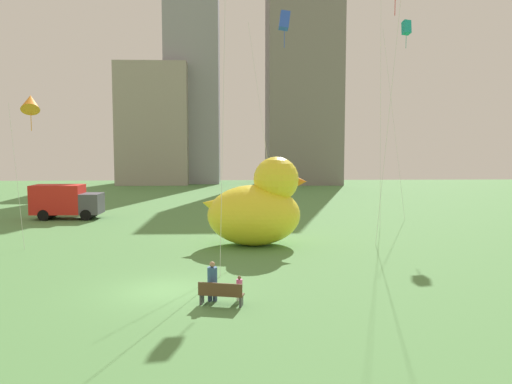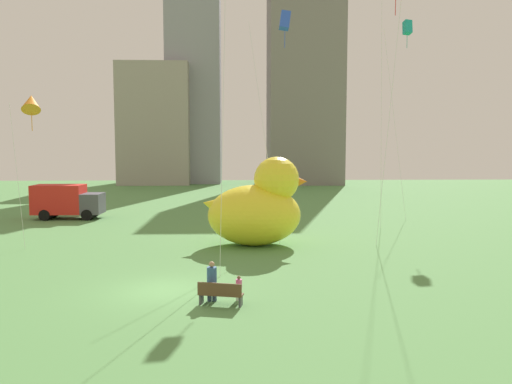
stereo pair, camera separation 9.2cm
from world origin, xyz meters
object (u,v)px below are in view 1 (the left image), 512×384
at_px(person_adult, 212,279).
at_px(person_child, 239,287).
at_px(kite_orange, 30,103).
at_px(park_bench, 221,293).
at_px(giant_inflatable_duck, 258,208).
at_px(box_truck, 66,202).
at_px(kite_teal, 406,29).
at_px(kite_blue, 284,22).

height_order(person_adult, person_child, person_adult).
bearing_deg(kite_orange, park_bench, -46.71).
bearing_deg(park_bench, kite_orange, 133.29).
height_order(person_child, giant_inflatable_duck, giant_inflatable_duck).
xyz_separation_m(box_truck, kite_orange, (1.87, -11.32, 7.21)).
distance_m(person_child, kite_teal, 31.29).
xyz_separation_m(park_bench, person_child, (0.71, 0.58, 0.07)).
height_order(box_truck, kite_teal, kite_teal).
relative_size(giant_inflatable_duck, kite_orange, 0.69).
height_order(person_child, kite_orange, kite_orange).
bearing_deg(kite_teal, kite_orange, -156.60).
height_order(kite_orange, kite_blue, kite_blue).
height_order(park_bench, kite_blue, kite_blue).
relative_size(person_adult, kite_orange, 0.17).
height_order(box_truck, kite_blue, kite_blue).
xyz_separation_m(person_adult, giant_inflatable_duck, (2.27, 11.24, 1.44)).
xyz_separation_m(person_child, kite_orange, (-12.41, 11.85, 8.10)).
xyz_separation_m(person_adult, kite_teal, (15.23, 23.37, 14.93)).
bearing_deg(person_adult, person_child, 0.43).
distance_m(park_bench, kite_teal, 32.08).
relative_size(park_bench, box_truck, 0.32).
height_order(park_bench, person_adult, person_adult).
distance_m(giant_inflatable_duck, kite_blue, 11.98).
relative_size(box_truck, kite_orange, 0.59).
height_order(person_adult, giant_inflatable_duck, giant_inflatable_duck).
bearing_deg(person_child, kite_teal, 58.74).
height_order(giant_inflatable_duck, kite_orange, kite_orange).
bearing_deg(person_adult, park_bench, -58.74).
xyz_separation_m(giant_inflatable_duck, box_truck, (-15.50, 11.93, -0.87)).
bearing_deg(kite_teal, kite_blue, -138.80).
distance_m(park_bench, box_truck, 27.36).
relative_size(person_adult, giant_inflatable_duck, 0.24).
xyz_separation_m(person_adult, box_truck, (-13.23, 23.17, 0.57)).
height_order(person_child, box_truck, box_truck).
distance_m(box_truck, kite_blue, 23.38).
xyz_separation_m(person_adult, person_child, (1.05, 0.01, -0.32)).
relative_size(person_child, kite_blue, 0.07).
height_order(giant_inflatable_duck, kite_blue, kite_blue).
bearing_deg(box_truck, kite_orange, -80.63).
bearing_deg(kite_blue, person_adult, -106.63).
relative_size(person_child, giant_inflatable_duck, 0.15).
height_order(park_bench, kite_teal, kite_teal).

